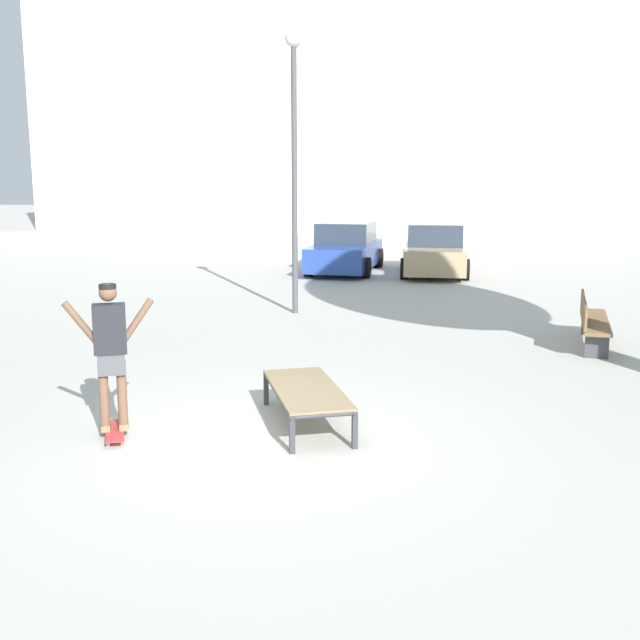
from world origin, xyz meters
name	(u,v)px	position (x,y,z in m)	size (l,w,h in m)	color
ground_plane	(264,442)	(0.00, 0.00, 0.00)	(120.00, 120.00, 0.00)	#B7B5AD
building_facade	(330,108)	(-2.32, 31.95, 6.16)	(30.01, 4.00, 12.32)	silver
skate_box	(306,391)	(0.40, 0.66, 0.41)	(1.33, 2.04, 0.46)	#38383D
skateboard	(115,431)	(-1.72, -0.04, 0.08)	(0.47, 0.82, 0.09)	#B23333
skater	(111,347)	(-1.72, -0.04, 1.07)	(0.96, 0.43, 1.69)	brown
car_blue	(346,249)	(-0.24, 15.24, 0.69)	(2.24, 4.35, 1.50)	#28479E
car_tan	(435,251)	(2.45, 15.03, 0.69)	(2.02, 4.25, 1.50)	tan
park_bench	(592,321)	(4.82, 5.48, 0.45)	(0.88, 2.44, 0.83)	brown
light_post	(294,131)	(-0.78, 8.10, 3.83)	(0.36, 0.36, 5.83)	#4C4C51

